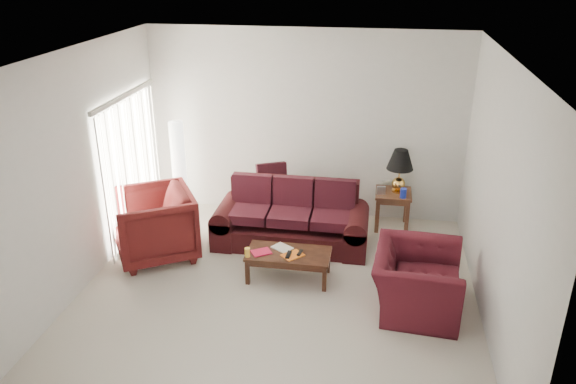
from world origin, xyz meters
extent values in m
plane|color=beige|center=(0.00, 0.00, 0.00)|extent=(5.00, 5.00, 0.00)
cube|color=silver|center=(-2.42, 1.30, 1.08)|extent=(0.10, 2.00, 2.16)
cube|color=black|center=(-0.46, 2.07, 0.74)|extent=(0.52, 0.40, 0.49)
cube|color=silver|center=(1.25, 2.04, 0.66)|extent=(0.13, 0.07, 0.13)
cylinder|color=#1B2EB0|center=(1.58, 1.95, 0.67)|extent=(0.11, 0.11, 0.15)
cube|color=silver|center=(1.33, 2.38, 0.68)|extent=(0.19, 0.21, 0.06)
imported|color=#44100F|center=(-1.88, 0.67, 0.49)|extent=(1.47, 1.46, 0.99)
imported|color=#3B0D15|center=(1.72, -0.03, 0.38)|extent=(1.11, 1.24, 0.76)
cube|color=#B21133|center=(-0.27, 0.33, 0.39)|extent=(0.31, 0.29, 0.01)
cube|color=silver|center=(-0.02, 0.49, 0.39)|extent=(0.31, 0.29, 0.01)
cube|color=orange|center=(0.15, 0.32, 0.39)|extent=(0.32, 0.33, 0.02)
cube|color=black|center=(0.10, 0.28, 0.41)|extent=(0.06, 0.18, 0.02)
cube|color=black|center=(0.24, 0.36, 0.41)|extent=(0.07, 0.16, 0.02)
cylinder|color=yellow|center=(-0.43, 0.20, 0.45)|extent=(0.08, 0.08, 0.12)
camera|label=1|loc=(1.14, -5.98, 4.03)|focal=35.00mm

